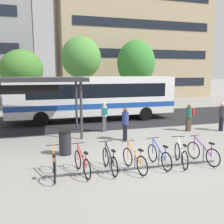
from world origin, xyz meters
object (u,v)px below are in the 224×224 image
at_px(street_tree_1, 22,69).
at_px(street_tree_3, 81,58).
at_px(parked_bicycle_purple_6, 203,153).
at_px(commuter_red_pack_3, 189,115).
at_px(parked_bicycle_white_5, 181,155).
at_px(transit_shelter, 20,81).
at_px(parked_bicycle_orange_0, 54,166).
at_px(trash_bin, 65,143).
at_px(street_tree_0, 136,63).
at_px(parked_bicycle_blue_4, 159,156).
at_px(parked_bicycle_black_2, 110,161).
at_px(commuter_olive_pack_1, 125,122).
at_px(commuter_teal_pack_2, 104,115).
at_px(commuter_grey_pack_0, 222,115).
at_px(city_bus, 92,96).
at_px(parked_bicycle_red_1, 82,163).
at_px(parked_bicycle_orange_3, 135,160).

xyz_separation_m(street_tree_1, street_tree_3, (5.55, -0.00, 1.13)).
xyz_separation_m(parked_bicycle_purple_6, commuter_red_pack_3, (2.54, 4.85, 0.58)).
relative_size(parked_bicycle_white_5, transit_shelter, 0.24).
relative_size(parked_bicycle_orange_0, transit_shelter, 0.24).
xyz_separation_m(trash_bin, street_tree_0, (9.48, 15.73, 4.01)).
bearing_deg(parked_bicycle_blue_4, parked_bicycle_purple_6, -98.31).
bearing_deg(parked_bicycle_black_2, commuter_olive_pack_1, -28.95).
bearing_deg(trash_bin, commuter_teal_pack_2, 53.35).
distance_m(parked_bicycle_orange_0, street_tree_3, 17.52).
bearing_deg(parked_bicycle_orange_0, street_tree_1, 8.04).
xyz_separation_m(parked_bicycle_purple_6, street_tree_0, (4.36, 18.23, 4.15)).
height_order(commuter_teal_pack_2, street_tree_3, street_tree_3).
bearing_deg(commuter_grey_pack_0, street_tree_1, -79.66).
relative_size(city_bus, commuter_red_pack_3, 7.20).
xyz_separation_m(commuter_teal_pack_2, street_tree_0, (6.80, 12.12, 3.51)).
relative_size(commuter_olive_pack_1, commuter_teal_pack_2, 0.98).
bearing_deg(city_bus, transit_shelter, 39.05).
distance_m(parked_bicycle_black_2, street_tree_0, 20.23).
distance_m(commuter_red_pack_3, street_tree_3, 13.32).
height_order(parked_bicycle_red_1, trash_bin, trash_bin).
bearing_deg(trash_bin, parked_bicycle_black_2, -59.85).
bearing_deg(commuter_grey_pack_0, commuter_teal_pack_2, -47.97).
bearing_deg(parked_bicycle_red_1, parked_bicycle_orange_0, 80.20).
height_order(transit_shelter, commuter_olive_pack_1, transit_shelter).
xyz_separation_m(commuter_grey_pack_0, trash_bin, (-9.61, -1.86, -0.47)).
bearing_deg(parked_bicycle_purple_6, parked_bicycle_black_2, 78.01).
height_order(parked_bicycle_white_5, commuter_teal_pack_2, commuter_teal_pack_2).
height_order(parked_bicycle_orange_0, commuter_teal_pack_2, commuter_teal_pack_2).
xyz_separation_m(parked_bicycle_blue_4, commuter_red_pack_3, (4.37, 4.72, 0.58)).
xyz_separation_m(commuter_olive_pack_1, street_tree_3, (-0.14, 12.77, 3.94)).
bearing_deg(parked_bicycle_purple_6, transit_shelter, 40.16).
height_order(transit_shelter, street_tree_0, street_tree_0).
xyz_separation_m(parked_bicycle_black_2, transit_shelter, (-3.30, 5.88, 2.67)).
bearing_deg(parked_bicycle_orange_0, street_tree_0, -27.53).
xyz_separation_m(transit_shelter, commuter_olive_pack_1, (5.21, -2.11, -2.06)).
height_order(commuter_grey_pack_0, street_tree_1, street_tree_1).
relative_size(city_bus, parked_bicycle_black_2, 6.98).
height_order(parked_bicycle_red_1, parked_bicycle_blue_4, same).
bearing_deg(parked_bicycle_white_5, city_bus, 23.33).
xyz_separation_m(parked_bicycle_orange_3, parked_bicycle_white_5, (1.94, 0.06, 0.00)).
bearing_deg(parked_bicycle_purple_6, commuter_olive_pack_1, 15.95).
distance_m(city_bus, parked_bicycle_orange_3, 10.00).
height_order(parked_bicycle_purple_6, street_tree_3, street_tree_3).
bearing_deg(parked_bicycle_orange_3, commuter_grey_pack_0, -68.79).
height_order(city_bus, parked_bicycle_red_1, city_bus).
distance_m(transit_shelter, street_tree_0, 16.76).
height_order(parked_bicycle_black_2, commuter_teal_pack_2, commuter_teal_pack_2).
bearing_deg(transit_shelter, parked_bicycle_orange_3, -53.47).
height_order(commuter_teal_pack_2, commuter_red_pack_3, commuter_teal_pack_2).
relative_size(city_bus, trash_bin, 11.69).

